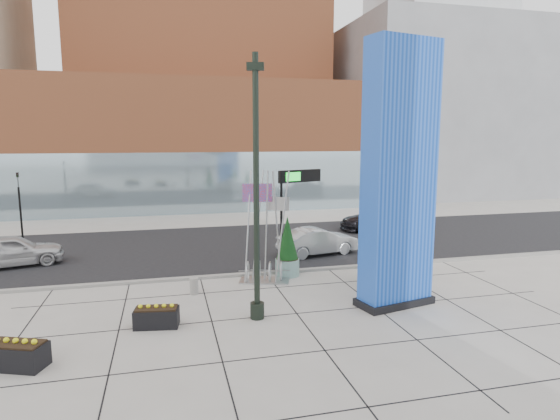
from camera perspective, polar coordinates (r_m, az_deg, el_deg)
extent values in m
plane|color=#9E9991|center=(17.66, -2.05, -11.64)|extent=(160.00, 160.00, 0.00)
cube|color=black|center=(27.13, -6.43, -4.37)|extent=(80.00, 12.00, 0.02)
cube|color=gray|center=(21.37, -4.29, -7.82)|extent=(80.00, 0.30, 0.12)
cube|color=#A65630|center=(43.43, -8.22, 7.85)|extent=(34.00, 10.00, 11.00)
cube|color=#8CA5B2|center=(38.82, -7.41, 3.32)|extent=(34.00, 0.60, 5.00)
cube|color=slate|center=(56.52, 17.76, 11.28)|extent=(20.00, 18.00, 18.00)
cube|color=#0C3DB6|center=(17.34, 14.30, 3.97)|extent=(2.83, 1.63, 9.58)
cube|color=black|center=(18.31, 13.74, -10.70)|extent=(3.09, 1.89, 0.27)
cylinder|color=black|center=(15.51, -2.91, 2.35)|extent=(0.20, 0.20, 8.86)
cylinder|color=black|center=(16.50, -2.80, -12.13)|extent=(0.49, 0.49, 0.55)
cube|color=black|center=(15.57, -3.03, 17.08)|extent=(0.60, 0.38, 0.24)
cube|color=#B1B4B6|center=(20.57, -1.90, -8.57)|extent=(2.34, 1.64, 0.06)
cylinder|color=#B1B4B6|center=(19.67, -3.74, -2.21)|extent=(0.08, 0.08, 4.83)
cylinder|color=#B1B4B6|center=(20.07, -2.83, -1.98)|extent=(0.08, 0.08, 4.83)
cylinder|color=#B1B4B6|center=(19.91, -1.60, -2.06)|extent=(0.08, 0.08, 4.83)
cylinder|color=#B1B4B6|center=(20.28, -0.58, -1.85)|extent=(0.08, 0.08, 4.83)
cylinder|color=#B1B4B6|center=(19.93, 0.39, -2.05)|extent=(0.08, 0.08, 4.83)
torus|color=#B1B4B6|center=(20.22, -3.87, -7.60)|extent=(0.32, 0.86, 0.88)
torus|color=#B1B4B6|center=(20.49, -2.63, -7.37)|extent=(0.32, 0.86, 0.88)
torus|color=#B1B4B6|center=(20.40, -1.18, -7.43)|extent=(0.32, 0.86, 0.88)
torus|color=#B1B4B6|center=(20.69, 0.02, -7.20)|extent=(0.32, 0.86, 0.88)
cube|color=red|center=(19.70, -2.78, 2.09)|extent=(1.24, 0.33, 0.77)
cube|color=#B1B4B6|center=(20.04, -0.38, 0.82)|extent=(0.91, 0.42, 0.58)
cylinder|color=gray|center=(19.14, -10.44, -9.10)|extent=(0.34, 0.34, 0.67)
cylinder|color=black|center=(20.89, 0.16, -1.76)|extent=(0.11, 0.11, 4.68)
cube|color=black|center=(20.87, 2.84, 4.09)|extent=(2.17, 0.93, 0.56)
cube|color=#19D833|center=(20.63, 1.75, 4.04)|extent=(0.74, 0.28, 0.39)
cylinder|color=#81ADA4|center=(22.88, 12.21, -6.17)|extent=(0.95, 0.95, 0.67)
cylinder|color=black|center=(22.80, 12.23, -5.36)|extent=(0.88, 0.88, 0.06)
cone|color=black|center=(22.61, 12.30, -3.24)|extent=(0.86, 0.86, 1.72)
cylinder|color=#81ADA4|center=(20.77, 11.19, -7.56)|extent=(1.07, 1.07, 0.75)
cylinder|color=black|center=(20.67, 11.22, -6.56)|extent=(0.99, 0.99, 0.06)
cone|color=black|center=(20.44, 11.30, -3.96)|extent=(0.96, 0.96, 1.93)
cylinder|color=#81ADA4|center=(21.29, 0.89, -6.97)|extent=(1.09, 1.09, 0.76)
cylinder|color=black|center=(21.19, 0.89, -5.98)|extent=(1.00, 1.00, 0.07)
cone|color=black|center=(20.96, 0.90, -3.39)|extent=(0.98, 0.98, 1.96)
cube|color=black|center=(16.30, -14.81, -12.58)|extent=(1.52, 0.92, 0.61)
cube|color=black|center=(16.19, -14.85, -11.51)|extent=(1.40, 0.81, 0.06)
cube|color=black|center=(15.04, -29.41, -15.24)|extent=(1.71, 1.27, 0.66)
cube|color=black|center=(14.91, -29.52, -14.00)|extent=(1.56, 1.13, 0.07)
imported|color=silver|center=(26.03, -29.89, -4.34)|extent=(4.87, 2.94, 1.55)
imported|color=#A8ABB0|center=(24.96, 4.64, -3.85)|extent=(4.53, 2.35, 1.42)
imported|color=black|center=(32.17, 11.87, -1.05)|extent=(5.30, 2.30, 1.52)
cylinder|color=black|center=(32.69, -29.06, -0.34)|extent=(0.12, 0.12, 3.20)
imported|color=black|center=(32.47, -29.33, 3.24)|extent=(0.15, 0.18, 0.90)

